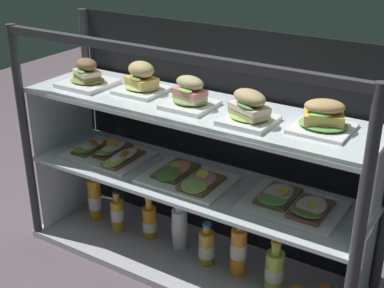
% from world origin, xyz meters
% --- Properties ---
extents(ground_plane, '(6.00, 6.00, 0.02)m').
position_xyz_m(ground_plane, '(0.00, 0.00, -0.01)').
color(ground_plane, '#5E4F57').
rests_on(ground_plane, ground).
extents(case_base_deck, '(1.42, 0.43, 0.03)m').
position_xyz_m(case_base_deck, '(0.00, 0.00, 0.02)').
color(case_base_deck, '#B8B6C3').
rests_on(case_base_deck, ground).
extents(case_frame, '(1.42, 0.43, 0.95)m').
position_xyz_m(case_frame, '(0.00, 0.12, 0.52)').
color(case_frame, '#333338').
rests_on(case_frame, ground).
extents(riser_lower_tier, '(1.34, 0.36, 0.34)m').
position_xyz_m(riser_lower_tier, '(0.00, 0.00, 0.20)').
color(riser_lower_tier, silver).
rests_on(riser_lower_tier, case_base_deck).
extents(shelf_lower_glass, '(1.36, 0.37, 0.02)m').
position_xyz_m(shelf_lower_glass, '(0.00, 0.00, 0.38)').
color(shelf_lower_glass, silver).
rests_on(shelf_lower_glass, riser_lower_tier).
extents(riser_upper_tier, '(1.34, 0.36, 0.29)m').
position_xyz_m(riser_upper_tier, '(0.00, 0.00, 0.53)').
color(riser_upper_tier, silver).
rests_on(riser_upper_tier, shelf_lower_glass).
extents(shelf_upper_glass, '(1.36, 0.37, 0.02)m').
position_xyz_m(shelf_upper_glass, '(0.00, 0.00, 0.68)').
color(shelf_upper_glass, silver).
rests_on(shelf_upper_glass, riser_upper_tier).
extents(plated_roll_sandwich_near_right_corner, '(0.19, 0.19, 0.11)m').
position_xyz_m(plated_roll_sandwich_near_right_corner, '(-0.48, -0.02, 0.73)').
color(plated_roll_sandwich_near_right_corner, white).
rests_on(plated_roll_sandwich_near_right_corner, shelf_upper_glass).
extents(plated_roll_sandwich_left_of_center, '(0.18, 0.18, 0.12)m').
position_xyz_m(plated_roll_sandwich_left_of_center, '(-0.25, 0.03, 0.74)').
color(plated_roll_sandwich_left_of_center, white).
rests_on(plated_roll_sandwich_left_of_center, shelf_upper_glass).
extents(plated_roll_sandwich_right_of_center, '(0.17, 0.17, 0.12)m').
position_xyz_m(plated_roll_sandwich_right_of_center, '(-0.00, -0.01, 0.73)').
color(plated_roll_sandwich_right_of_center, white).
rests_on(plated_roll_sandwich_right_of_center, shelf_upper_glass).
extents(plated_roll_sandwich_mid_right, '(0.17, 0.17, 0.12)m').
position_xyz_m(plated_roll_sandwich_mid_right, '(0.25, -0.04, 0.74)').
color(plated_roll_sandwich_mid_right, white).
rests_on(plated_roll_sandwich_mid_right, shelf_upper_glass).
extents(plated_roll_sandwich_center, '(0.19, 0.19, 0.10)m').
position_xyz_m(plated_roll_sandwich_center, '(0.48, 0.03, 0.73)').
color(plated_roll_sandwich_center, white).
rests_on(plated_roll_sandwich_center, shelf_upper_glass).
extents(open_sandwich_tray_near_left_corner, '(0.34, 0.26, 0.06)m').
position_xyz_m(open_sandwich_tray_near_left_corner, '(-0.40, -0.01, 0.41)').
color(open_sandwich_tray_near_left_corner, white).
rests_on(open_sandwich_tray_near_left_corner, shelf_lower_glass).
extents(open_sandwich_tray_near_right_corner, '(0.34, 0.25, 0.05)m').
position_xyz_m(open_sandwich_tray_near_right_corner, '(-0.00, -0.03, 0.41)').
color(open_sandwich_tray_near_right_corner, white).
rests_on(open_sandwich_tray_near_right_corner, shelf_lower_glass).
extents(open_sandwich_tray_mid_left, '(0.34, 0.25, 0.06)m').
position_xyz_m(open_sandwich_tray_mid_left, '(0.41, 0.01, 0.41)').
color(open_sandwich_tray_mid_left, white).
rests_on(open_sandwich_tray_mid_left, shelf_lower_glass).
extents(juice_bottle_front_left_end, '(0.06, 0.06, 0.25)m').
position_xyz_m(juice_bottle_front_left_end, '(-0.54, 0.02, 0.13)').
color(juice_bottle_front_left_end, orange).
rests_on(juice_bottle_front_left_end, case_base_deck).
extents(juice_bottle_tucked_behind, '(0.06, 0.06, 0.20)m').
position_xyz_m(juice_bottle_tucked_behind, '(-0.39, -0.00, 0.11)').
color(juice_bottle_tucked_behind, gold).
rests_on(juice_bottle_tucked_behind, case_base_deck).
extents(juice_bottle_near_post, '(0.06, 0.06, 0.20)m').
position_xyz_m(juice_bottle_near_post, '(-0.24, 0.03, 0.11)').
color(juice_bottle_near_post, orange).
rests_on(juice_bottle_near_post, case_base_deck).
extents(juice_bottle_back_right, '(0.07, 0.07, 0.22)m').
position_xyz_m(juice_bottle_back_right, '(-0.08, 0.03, 0.13)').
color(juice_bottle_back_right, silver).
rests_on(juice_bottle_back_right, case_base_deck).
extents(juice_bottle_front_right_end, '(0.06, 0.06, 0.19)m').
position_xyz_m(juice_bottle_front_right_end, '(0.07, -0.00, 0.10)').
color(juice_bottle_front_right_end, gold).
rests_on(juice_bottle_front_right_end, case_base_deck).
extents(juice_bottle_back_center, '(0.06, 0.06, 0.25)m').
position_xyz_m(juice_bottle_back_center, '(0.21, 0.01, 0.14)').
color(juice_bottle_back_center, orange).
rests_on(juice_bottle_back_center, case_base_deck).
extents(juice_bottle_front_middle, '(0.07, 0.07, 0.21)m').
position_xyz_m(juice_bottle_front_middle, '(0.36, 0.00, 0.11)').
color(juice_bottle_front_middle, '#BAC94A').
rests_on(juice_bottle_front_middle, case_base_deck).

